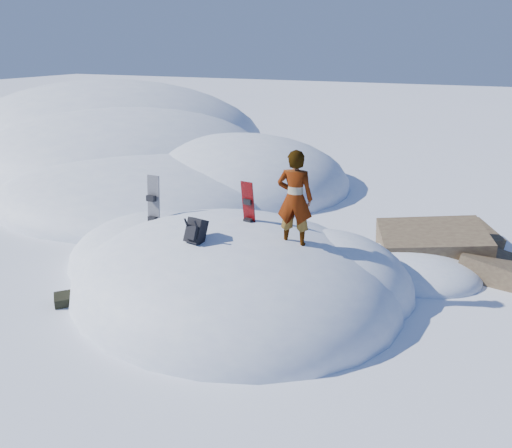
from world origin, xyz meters
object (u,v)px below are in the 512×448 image
at_px(backpack, 195,231).
at_px(person, 295,199).
at_px(snowboard_red, 249,213).
at_px(snowboard_dark, 153,211).

bearing_deg(backpack, person, 38.10).
bearing_deg(backpack, snowboard_red, 78.56).
relative_size(snowboard_red, person, 0.77).
distance_m(snowboard_red, snowboard_dark, 2.42).
height_order(snowboard_red, snowboard_dark, snowboard_red).
height_order(snowboard_red, person, person).
bearing_deg(person, backpack, 19.55).
bearing_deg(backpack, snowboard_dark, 155.68).
relative_size(snowboard_red, backpack, 2.51).
bearing_deg(snowboard_dark, person, -6.62).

